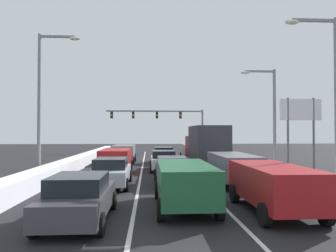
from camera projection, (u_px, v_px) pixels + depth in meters
name	position (u px, v px, depth m)	size (l,w,h in m)	color
ground_plane	(167.00, 176.00, 20.87)	(120.00, 120.00, 0.00)	black
lane_stripe_between_right_lane_and_center_lane	(185.00, 169.00, 25.05)	(0.14, 44.98, 0.01)	silver
lane_stripe_between_center_lane_and_left_lane	(142.00, 169.00, 24.84)	(0.14, 44.98, 0.01)	silver
snow_bank_right_shoulder	(251.00, 165.00, 25.38)	(1.80, 44.98, 0.53)	white
snow_bank_left_shoulder	(74.00, 164.00, 24.53)	(1.21, 44.98, 0.89)	white
suv_red_right_lane_nearest	(273.00, 184.00, 11.32)	(2.16, 4.90, 1.67)	maroon
suv_gray_right_lane_second	(233.00, 166.00, 17.34)	(2.16, 4.90, 1.67)	slate
box_truck_right_lane_third	(206.00, 145.00, 24.58)	(2.53, 7.20, 3.36)	maroon
suv_tan_right_lane_fourth	(192.00, 151.00, 32.13)	(2.16, 4.90, 1.67)	#937F60
suv_green_center_lane_nearest	(184.00, 181.00, 11.93)	(2.16, 4.90, 1.67)	#1E5633
sedan_navy_center_lane_second	(172.00, 170.00, 17.67)	(2.00, 4.50, 1.51)	navy
sedan_white_center_lane_third	(163.00, 160.00, 23.86)	(2.00, 4.50, 1.51)	silver
sedan_black_center_lane_fourth	(163.00, 155.00, 29.46)	(2.00, 4.50, 1.51)	black
sedan_charcoal_left_lane_nearest	(79.00, 198.00, 10.17)	(2.00, 4.50, 1.51)	#38383D
sedan_silver_left_lane_second	(111.00, 172.00, 16.83)	(2.00, 4.50, 1.51)	#B7BABF
suv_red_left_lane_third	(116.00, 158.00, 22.56)	(2.16, 4.90, 1.67)	maroon
suv_gray_left_lane_fourth	(124.00, 152.00, 29.80)	(2.16, 4.90, 1.67)	slate
traffic_light_gantry	(166.00, 119.00, 45.52)	(14.00, 0.47, 6.20)	slate
street_lamp_right_near	(330.00, 88.00, 15.31)	(2.66, 0.36, 8.46)	gray
street_lamp_right_mid	(269.00, 110.00, 23.48)	(2.66, 0.36, 7.57)	gray
street_lamp_left_mid	(45.00, 93.00, 20.03)	(2.66, 0.36, 9.14)	gray
roadside_sign_right	(301.00, 117.00, 23.92)	(3.20, 0.16, 5.50)	#59595B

